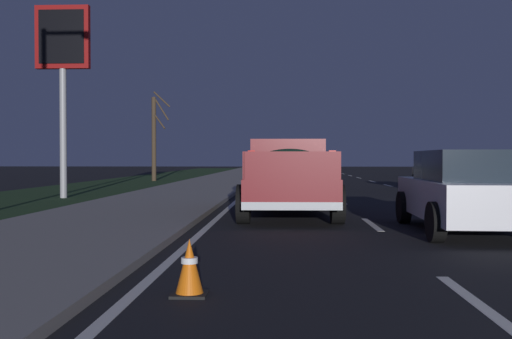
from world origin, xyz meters
TOP-DOWN VIEW (x-y plane):
  - ground at (27.00, 0.00)m, footprint 144.00×144.00m
  - sidewalk_shoulder at (27.00, 7.45)m, footprint 108.00×4.00m
  - grass_verge at (27.00, 12.45)m, footprint 108.00×6.00m
  - lane_markings at (30.10, 3.09)m, footprint 108.00×7.04m
  - pickup_truck at (12.41, 3.50)m, footprint 5.46×2.35m
  - sedan_silver at (38.09, 3.43)m, footprint 4.43×2.07m
  - sedan_tan at (23.63, -3.28)m, footprint 4.42×2.06m
  - sedan_white at (9.27, 0.16)m, footprint 4.44×2.09m
  - gas_price_sign at (18.46, 11.34)m, footprint 0.27×1.90m
  - bare_tree_far at (34.29, 11.56)m, footprint 0.98×1.10m
  - traffic_cone_near at (3.89, 4.56)m, footprint 0.36×0.36m

SIDE VIEW (x-z plane):
  - ground at x=27.00m, z-range 0.00..0.00m
  - grass_verge at x=27.00m, z-range 0.00..0.01m
  - lane_markings at x=30.10m, z-range 0.00..0.01m
  - sidewalk_shoulder at x=27.00m, z-range 0.00..0.12m
  - traffic_cone_near at x=3.89m, z-range -0.01..0.57m
  - sedan_silver at x=38.09m, z-range 0.01..1.55m
  - sedan_tan at x=23.63m, z-range 0.01..1.55m
  - sedan_white at x=9.27m, z-range 0.01..1.55m
  - pickup_truck at x=12.41m, z-range 0.05..1.92m
  - bare_tree_far at x=34.29m, z-range -0.02..5.53m
  - gas_price_sign at x=18.46m, z-range 1.68..8.41m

